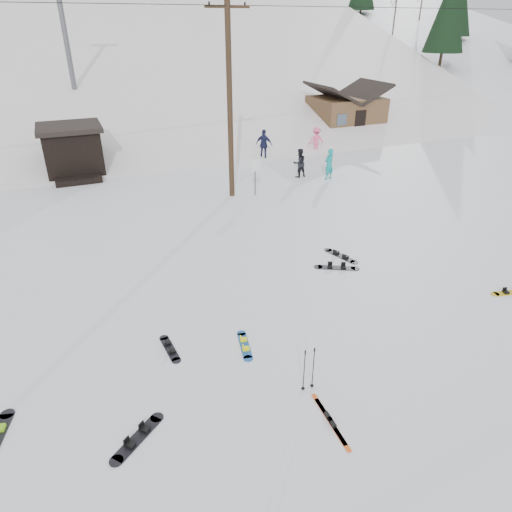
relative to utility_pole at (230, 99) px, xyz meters
name	(u,v)px	position (x,y,z in m)	size (l,w,h in m)	color
ground	(355,390)	(-2.00, -14.00, -4.68)	(200.00, 200.00, 0.00)	white
ski_slope	(116,186)	(-2.00, 41.00, -16.68)	(60.00, 75.00, 45.00)	white
ridge_right	(373,158)	(36.00, 36.00, -15.68)	(34.00, 85.00, 36.00)	white
treeline_right	(408,90)	(34.00, 28.00, -4.68)	(20.00, 60.00, 10.00)	black
treeline_crest	(82,70)	(-2.00, 72.00, -4.68)	(50.00, 6.00, 10.00)	black
utility_pole	(230,99)	(0.00, 0.00, 0.00)	(2.00, 0.26, 9.00)	#3A2819
trail_sign	(255,171)	(1.10, -0.42, -3.41)	(0.50, 0.09, 1.85)	#595B60
lift_hut	(73,150)	(-7.00, 6.94, -3.32)	(3.40, 4.10, 2.75)	black
lift_tower_near	(63,20)	(-6.00, 16.00, 3.18)	(2.20, 0.36, 8.00)	#595B60
cabin	(345,114)	(13.00, 10.00, -3.20)	(5.39, 4.40, 3.77)	brown
hero_snowboard	(245,345)	(-3.83, -11.41, -4.66)	(0.48, 1.32, 0.09)	#1B55B0
hero_skis	(330,421)	(-3.05, -14.61, -4.66)	(0.20, 1.73, 0.09)	#C54814
ski_poles	(309,369)	(-3.03, -13.52, -4.07)	(0.33, 0.09, 1.20)	black
board_scatter_a	(138,438)	(-7.07, -13.42, -4.65)	(1.29, 1.10, 0.11)	black
board_scatter_b	(170,348)	(-5.74, -10.76, -4.66)	(0.34, 1.32, 0.09)	black
board_scatter_d	(337,267)	(0.82, -8.62, -4.65)	(1.45, 0.92, 0.11)	black
board_scatter_e	(511,292)	(5.18, -12.26, -4.65)	(1.41, 0.53, 0.10)	gold
board_scatter_f	(341,256)	(1.46, -7.89, -4.65)	(0.66, 1.52, 0.11)	black
skier_teal	(329,164)	(5.87, 0.44, -3.83)	(0.62, 0.41, 1.69)	#0E908F
skier_dark	(299,163)	(4.54, 1.41, -3.88)	(0.78, 0.60, 1.60)	black
skier_pink	(316,140)	(8.08, 5.79, -3.86)	(1.06, 0.61, 1.64)	#F45687
skier_navy	(264,145)	(4.20, 5.55, -3.75)	(1.09, 0.45, 1.86)	#1A1E41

